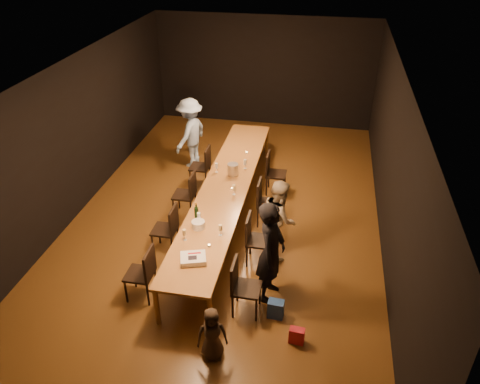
% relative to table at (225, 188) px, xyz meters
% --- Properties ---
extents(ground, '(10.00, 10.00, 0.00)m').
position_rel_table_xyz_m(ground, '(0.00, 0.00, -0.70)').
color(ground, '#462911').
rests_on(ground, ground).
extents(room_shell, '(6.04, 10.04, 3.02)m').
position_rel_table_xyz_m(room_shell, '(0.00, 0.00, 1.38)').
color(room_shell, black).
rests_on(room_shell, ground).
extents(table, '(0.90, 6.00, 0.75)m').
position_rel_table_xyz_m(table, '(0.00, 0.00, 0.00)').
color(table, '#945B2B').
rests_on(table, ground).
extents(chair_right_0, '(0.42, 0.42, 0.93)m').
position_rel_table_xyz_m(chair_right_0, '(0.85, -2.40, -0.24)').
color(chair_right_0, black).
rests_on(chair_right_0, ground).
extents(chair_right_1, '(0.42, 0.42, 0.93)m').
position_rel_table_xyz_m(chair_right_1, '(0.85, -1.20, -0.24)').
color(chair_right_1, black).
rests_on(chair_right_1, ground).
extents(chair_right_2, '(0.42, 0.42, 0.93)m').
position_rel_table_xyz_m(chair_right_2, '(0.85, 0.00, -0.24)').
color(chair_right_2, black).
rests_on(chair_right_2, ground).
extents(chair_right_3, '(0.42, 0.42, 0.93)m').
position_rel_table_xyz_m(chair_right_3, '(0.85, 1.20, -0.24)').
color(chair_right_3, black).
rests_on(chair_right_3, ground).
extents(chair_left_0, '(0.42, 0.42, 0.93)m').
position_rel_table_xyz_m(chair_left_0, '(-0.85, -2.40, -0.24)').
color(chair_left_0, black).
rests_on(chair_left_0, ground).
extents(chair_left_1, '(0.42, 0.42, 0.93)m').
position_rel_table_xyz_m(chair_left_1, '(-0.85, -1.20, -0.24)').
color(chair_left_1, black).
rests_on(chair_left_1, ground).
extents(chair_left_2, '(0.42, 0.42, 0.93)m').
position_rel_table_xyz_m(chair_left_2, '(-0.85, 0.00, -0.24)').
color(chair_left_2, black).
rests_on(chair_left_2, ground).
extents(chair_left_3, '(0.42, 0.42, 0.93)m').
position_rel_table_xyz_m(chair_left_3, '(-0.85, 1.20, -0.24)').
color(chair_left_3, black).
rests_on(chair_left_3, ground).
extents(woman_birthday, '(0.49, 0.68, 1.73)m').
position_rel_table_xyz_m(woman_birthday, '(1.15, -1.99, 0.16)').
color(woman_birthday, black).
rests_on(woman_birthday, ground).
extents(woman_tan, '(0.69, 0.81, 1.45)m').
position_rel_table_xyz_m(woman_tan, '(1.15, -0.83, 0.02)').
color(woman_tan, beige).
rests_on(woman_tan, ground).
extents(man_blue, '(0.89, 1.20, 1.66)m').
position_rel_table_xyz_m(man_blue, '(-1.30, 2.10, 0.13)').
color(man_blue, '#9CC1F2').
rests_on(man_blue, ground).
extents(child, '(0.48, 0.39, 0.86)m').
position_rel_table_xyz_m(child, '(0.54, -3.34, -0.27)').
color(child, '#392B20').
rests_on(child, ground).
extents(gift_bag_red, '(0.23, 0.13, 0.26)m').
position_rel_table_xyz_m(gift_bag_red, '(1.66, -2.88, -0.57)').
color(gift_bag_red, red).
rests_on(gift_bag_red, ground).
extents(gift_bag_blue, '(0.25, 0.17, 0.30)m').
position_rel_table_xyz_m(gift_bag_blue, '(1.31, -2.44, -0.55)').
color(gift_bag_blue, '#254EA0').
rests_on(gift_bag_blue, ground).
extents(birthday_cake, '(0.46, 0.41, 0.09)m').
position_rel_table_xyz_m(birthday_cake, '(0.00, -2.28, 0.09)').
color(birthday_cake, white).
rests_on(birthday_cake, table).
extents(plate_stack, '(0.30, 0.30, 0.13)m').
position_rel_table_xyz_m(plate_stack, '(-0.15, -1.42, 0.11)').
color(plate_stack, white).
rests_on(plate_stack, table).
extents(champagne_bottle, '(0.08, 0.08, 0.31)m').
position_rel_table_xyz_m(champagne_bottle, '(-0.26, -1.13, 0.20)').
color(champagne_bottle, black).
rests_on(champagne_bottle, table).
extents(ice_bucket, '(0.27, 0.27, 0.24)m').
position_rel_table_xyz_m(ice_bucket, '(0.05, 0.47, 0.17)').
color(ice_bucket, '#A9A9AD').
rests_on(ice_bucket, table).
extents(wineglass_0, '(0.06, 0.06, 0.21)m').
position_rel_table_xyz_m(wineglass_0, '(-0.28, -1.79, 0.15)').
color(wineglass_0, beige).
rests_on(wineglass_0, table).
extents(wineglass_1, '(0.06, 0.06, 0.21)m').
position_rel_table_xyz_m(wineglass_1, '(0.26, -1.56, 0.15)').
color(wineglass_1, beige).
rests_on(wineglass_1, table).
extents(wineglass_2, '(0.06, 0.06, 0.21)m').
position_rel_table_xyz_m(wineglass_2, '(-0.17, -1.29, 0.15)').
color(wineglass_2, silver).
rests_on(wineglass_2, table).
extents(wineglass_3, '(0.06, 0.06, 0.21)m').
position_rel_table_xyz_m(wineglass_3, '(0.22, -0.27, 0.15)').
color(wineglass_3, beige).
rests_on(wineglass_3, table).
extents(wineglass_4, '(0.06, 0.06, 0.21)m').
position_rel_table_xyz_m(wineglass_4, '(-0.29, 0.51, 0.15)').
color(wineglass_4, silver).
rests_on(wineglass_4, table).
extents(wineglass_5, '(0.06, 0.06, 0.21)m').
position_rel_table_xyz_m(wineglass_5, '(0.24, 0.77, 0.15)').
color(wineglass_5, silver).
rests_on(wineglass_5, table).
extents(tealight_near, '(0.05, 0.05, 0.03)m').
position_rel_table_xyz_m(tealight_near, '(0.15, -1.88, 0.06)').
color(tealight_near, '#B2B7B2').
rests_on(tealight_near, table).
extents(tealight_mid, '(0.05, 0.05, 0.03)m').
position_rel_table_xyz_m(tealight_mid, '(0.15, -0.10, 0.06)').
color(tealight_mid, '#B2B7B2').
rests_on(tealight_mid, table).
extents(tealight_far, '(0.05, 0.05, 0.03)m').
position_rel_table_xyz_m(tealight_far, '(0.15, 1.46, 0.06)').
color(tealight_far, '#B2B7B2').
rests_on(tealight_far, table).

